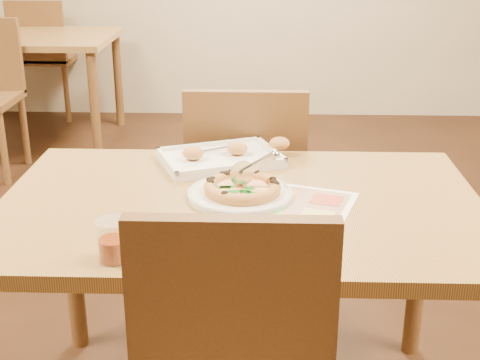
{
  "coord_description": "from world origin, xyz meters",
  "views": [
    {
      "loc": [
        0.06,
        -1.65,
        1.42
      ],
      "look_at": [
        -0.0,
        0.03,
        0.77
      ],
      "focal_mm": 50.0,
      "sensor_mm": 36.0,
      "label": 1
    }
  ],
  "objects_px": {
    "bg_chair_far": "(41,45)",
    "pizza_cutter": "(254,167)",
    "bg_table": "(17,48)",
    "glass_tumbler": "(113,243)",
    "menu": "(293,213)",
    "plate": "(240,195)",
    "dining_table": "(240,230)",
    "chair_far": "(246,175)",
    "pizza": "(242,188)",
    "appetizer_tray": "(224,157)"
  },
  "relations": [
    {
      "from": "pizza_cutter",
      "to": "appetizer_tray",
      "type": "bearing_deg",
      "value": 82.09
    },
    {
      "from": "dining_table",
      "to": "chair_far",
      "type": "bearing_deg",
      "value": 90.0
    },
    {
      "from": "plate",
      "to": "glass_tumbler",
      "type": "bearing_deg",
      "value": -125.48
    },
    {
      "from": "plate",
      "to": "pizza_cutter",
      "type": "height_order",
      "value": "pizza_cutter"
    },
    {
      "from": "bg_chair_far",
      "to": "menu",
      "type": "distance_m",
      "value": 3.8
    },
    {
      "from": "bg_chair_far",
      "to": "pizza_cutter",
      "type": "distance_m",
      "value": 3.65
    },
    {
      "from": "dining_table",
      "to": "bg_chair_far",
      "type": "xyz_separation_m",
      "value": [
        -1.6,
        3.3,
        -0.07
      ]
    },
    {
      "from": "pizza",
      "to": "chair_far",
      "type": "bearing_deg",
      "value": 90.42
    },
    {
      "from": "dining_table",
      "to": "menu",
      "type": "bearing_deg",
      "value": -30.04
    },
    {
      "from": "chair_far",
      "to": "pizza",
      "type": "distance_m",
      "value": 0.6
    },
    {
      "from": "glass_tumbler",
      "to": "pizza_cutter",
      "type": "bearing_deg",
      "value": 52.67
    },
    {
      "from": "bg_table",
      "to": "pizza_cutter",
      "type": "bearing_deg",
      "value": -59.28
    },
    {
      "from": "plate",
      "to": "pizza_cutter",
      "type": "relative_size",
      "value": 2.21
    },
    {
      "from": "bg_table",
      "to": "glass_tumbler",
      "type": "bearing_deg",
      "value": -67.04
    },
    {
      "from": "chair_far",
      "to": "dining_table",
      "type": "bearing_deg",
      "value": 90.0
    },
    {
      "from": "pizza_cutter",
      "to": "menu",
      "type": "distance_m",
      "value": 0.18
    },
    {
      "from": "pizza",
      "to": "appetizer_tray",
      "type": "bearing_deg",
      "value": 103.16
    },
    {
      "from": "dining_table",
      "to": "appetizer_tray",
      "type": "distance_m",
      "value": 0.33
    },
    {
      "from": "plate",
      "to": "appetizer_tray",
      "type": "distance_m",
      "value": 0.29
    },
    {
      "from": "bg_table",
      "to": "glass_tumbler",
      "type": "distance_m",
      "value": 3.42
    },
    {
      "from": "bg_table",
      "to": "glass_tumbler",
      "type": "relative_size",
      "value": 13.72
    },
    {
      "from": "dining_table",
      "to": "appetizer_tray",
      "type": "relative_size",
      "value": 3.06
    },
    {
      "from": "glass_tumbler",
      "to": "bg_table",
      "type": "bearing_deg",
      "value": 112.96
    },
    {
      "from": "chair_far",
      "to": "appetizer_tray",
      "type": "distance_m",
      "value": 0.34
    },
    {
      "from": "glass_tumbler",
      "to": "menu",
      "type": "distance_m",
      "value": 0.49
    },
    {
      "from": "bg_table",
      "to": "appetizer_tray",
      "type": "height_order",
      "value": "appetizer_tray"
    },
    {
      "from": "dining_table",
      "to": "glass_tumbler",
      "type": "distance_m",
      "value": 0.45
    },
    {
      "from": "dining_table",
      "to": "chair_far",
      "type": "distance_m",
      "value": 0.61
    },
    {
      "from": "bg_table",
      "to": "menu",
      "type": "xyz_separation_m",
      "value": [
        1.74,
        -2.88,
        0.09
      ]
    },
    {
      "from": "menu",
      "to": "plate",
      "type": "bearing_deg",
      "value": 142.81
    },
    {
      "from": "appetizer_tray",
      "to": "pizza_cutter",
      "type": "bearing_deg",
      "value": -69.67
    },
    {
      "from": "bg_chair_far",
      "to": "glass_tumbler",
      "type": "distance_m",
      "value": 3.89
    },
    {
      "from": "chair_far",
      "to": "bg_chair_far",
      "type": "height_order",
      "value": "same"
    },
    {
      "from": "bg_table",
      "to": "plate",
      "type": "relative_size",
      "value": 4.56
    },
    {
      "from": "dining_table",
      "to": "pizza",
      "type": "distance_m",
      "value": 0.11
    },
    {
      "from": "chair_far",
      "to": "pizza_cutter",
      "type": "xyz_separation_m",
      "value": [
        0.03,
        -0.55,
        0.23
      ]
    },
    {
      "from": "chair_far",
      "to": "glass_tumbler",
      "type": "bearing_deg",
      "value": 74.25
    },
    {
      "from": "pizza",
      "to": "menu",
      "type": "height_order",
      "value": "pizza"
    },
    {
      "from": "plate",
      "to": "bg_chair_far",
      "type": "bearing_deg",
      "value": 116.01
    },
    {
      "from": "dining_table",
      "to": "bg_table",
      "type": "height_order",
      "value": "same"
    },
    {
      "from": "dining_table",
      "to": "pizza",
      "type": "xyz_separation_m",
      "value": [
        0.0,
        0.03,
        0.11
      ]
    },
    {
      "from": "bg_chair_far",
      "to": "chair_far",
      "type": "bearing_deg",
      "value": 120.65
    },
    {
      "from": "pizza_cutter",
      "to": "menu",
      "type": "xyz_separation_m",
      "value": [
        0.1,
        -0.13,
        -0.08
      ]
    },
    {
      "from": "plate",
      "to": "appetizer_tray",
      "type": "xyz_separation_m",
      "value": [
        -0.06,
        0.28,
        0.01
      ]
    },
    {
      "from": "bg_table",
      "to": "plate",
      "type": "distance_m",
      "value": 3.2
    },
    {
      "from": "bg_chair_far",
      "to": "plate",
      "type": "height_order",
      "value": "bg_chair_far"
    },
    {
      "from": "bg_chair_far",
      "to": "menu",
      "type": "relative_size",
      "value": 1.23
    },
    {
      "from": "menu",
      "to": "appetizer_tray",
      "type": "bearing_deg",
      "value": 117.17
    },
    {
      "from": "bg_table",
      "to": "appetizer_tray",
      "type": "xyz_separation_m",
      "value": [
        1.54,
        -2.49,
        0.1
      ]
    },
    {
      "from": "bg_table",
      "to": "bg_chair_far",
      "type": "distance_m",
      "value": 0.51
    }
  ]
}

